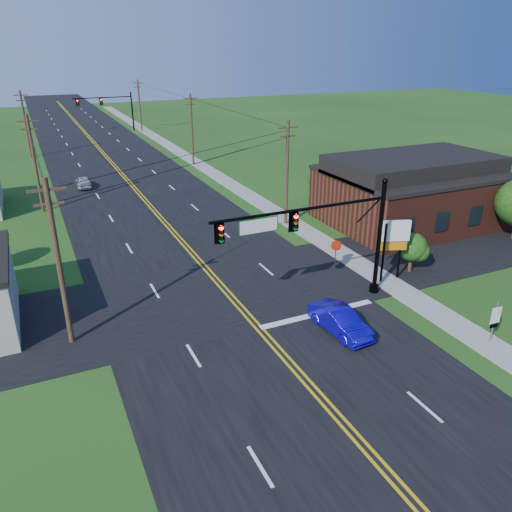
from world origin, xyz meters
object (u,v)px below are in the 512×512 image
route_sign (495,319)px  stop_sign (336,248)px  signal_mast_far (107,106)px  signal_mast_main (318,233)px  blue_car (340,321)px

route_sign → stop_sign: bearing=104.9°
signal_mast_far → stop_sign: signal_mast_far is taller
signal_mast_far → stop_sign: (4.06, -67.90, -2.98)m
signal_mast_far → signal_mast_main: bearing=-90.1°
signal_mast_main → blue_car: size_ratio=2.66×
blue_car → stop_sign: size_ratio=1.96×
signal_mast_main → stop_sign: size_ratio=5.21×
signal_mast_main → route_sign: signal_mast_main is taller
signal_mast_far → stop_sign: bearing=-86.6°
route_sign → signal_mast_far: bearing=98.3°
signal_mast_main → route_sign: (6.45, -7.47, -3.29)m
blue_car → route_sign: route_sign is taller
route_sign → stop_sign: size_ratio=1.16×
signal_mast_far → route_sign: (6.35, -79.47, -3.09)m
signal_mast_main → signal_mast_far: 72.00m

